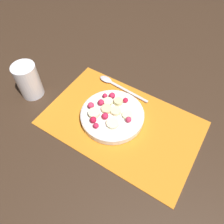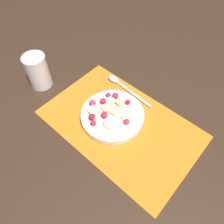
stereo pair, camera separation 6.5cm
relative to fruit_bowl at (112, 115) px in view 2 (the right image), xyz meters
name	(u,v)px [view 2 (the right image)]	position (x,y,z in m)	size (l,w,h in m)	color
ground_plane	(120,124)	(0.03, 0.00, -0.02)	(3.00, 3.00, 0.00)	#382619
placemat	(120,124)	(0.03, 0.00, -0.02)	(0.47, 0.30, 0.01)	orange
fruit_bowl	(112,115)	(0.00, 0.00, 0.00)	(0.19, 0.19, 0.04)	white
spoon	(121,84)	(-0.07, 0.12, -0.01)	(0.20, 0.03, 0.01)	silver
drinking_glass	(38,71)	(-0.28, -0.05, 0.04)	(0.07, 0.07, 0.12)	white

